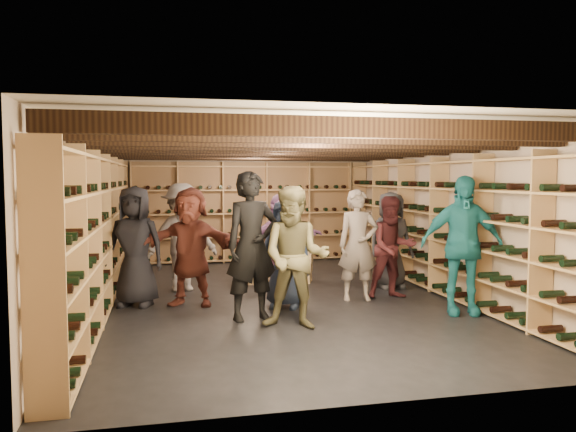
# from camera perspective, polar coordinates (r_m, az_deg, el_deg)

# --- Properties ---
(ground) EXTENTS (8.00, 8.00, 0.00)m
(ground) POSITION_cam_1_polar(r_m,az_deg,el_deg) (8.53, -0.78, -8.41)
(ground) COLOR black
(ground) RESTS_ON ground
(walls) EXTENTS (5.52, 8.02, 2.40)m
(walls) POSITION_cam_1_polar(r_m,az_deg,el_deg) (8.36, -0.79, -0.35)
(walls) COLOR #C3AE98
(walls) RESTS_ON ground
(ceiling) EXTENTS (5.50, 8.00, 0.01)m
(ceiling) POSITION_cam_1_polar(r_m,az_deg,el_deg) (8.35, -0.79, 7.89)
(ceiling) COLOR beige
(ceiling) RESTS_ON walls
(ceiling_joists) EXTENTS (5.40, 7.12, 0.18)m
(ceiling_joists) POSITION_cam_1_polar(r_m,az_deg,el_deg) (8.35, -0.79, 6.93)
(ceiling_joists) COLOR black
(ceiling_joists) RESTS_ON ground
(wine_rack_left) EXTENTS (0.32, 7.50, 2.15)m
(wine_rack_left) POSITION_cam_1_polar(r_m,az_deg,el_deg) (8.25, -18.56, -1.49)
(wine_rack_left) COLOR tan
(wine_rack_left) RESTS_ON ground
(wine_rack_right) EXTENTS (0.32, 7.50, 2.15)m
(wine_rack_right) POSITION_cam_1_polar(r_m,az_deg,el_deg) (9.24, 15.03, -0.85)
(wine_rack_right) COLOR tan
(wine_rack_right) RESTS_ON ground
(wine_rack_back) EXTENTS (4.70, 0.30, 2.15)m
(wine_rack_back) POSITION_cam_1_polar(r_m,az_deg,el_deg) (12.13, -4.44, 0.40)
(wine_rack_back) COLOR tan
(wine_rack_back) RESTS_ON ground
(crate_stack_left) EXTENTS (0.58, 0.48, 0.68)m
(crate_stack_left) POSITION_cam_1_polar(r_m,az_deg,el_deg) (9.84, 0.98, -4.73)
(crate_stack_left) COLOR tan
(crate_stack_left) RESTS_ON ground
(crate_stack_right) EXTENTS (0.54, 0.40, 0.51)m
(crate_stack_right) POSITION_cam_1_polar(r_m,az_deg,el_deg) (9.70, -3.95, -5.38)
(crate_stack_right) COLOR tan
(crate_stack_right) RESTS_ON ground
(crate_loose) EXTENTS (0.56, 0.43, 0.17)m
(crate_loose) POSITION_cam_1_polar(r_m,az_deg,el_deg) (9.79, -1.55, -6.29)
(crate_loose) COLOR tan
(crate_loose) RESTS_ON ground
(person_0) EXTENTS (0.96, 0.77, 1.70)m
(person_0) POSITION_cam_1_polar(r_m,az_deg,el_deg) (8.24, -15.27, -2.98)
(person_0) COLOR black
(person_0) RESTS_ON ground
(person_1) EXTENTS (0.78, 0.60, 1.91)m
(person_1) POSITION_cam_1_polar(r_m,az_deg,el_deg) (7.18, -3.69, -3.05)
(person_1) COLOR black
(person_1) RESTS_ON ground
(person_2) EXTENTS (1.02, 0.92, 1.72)m
(person_2) POSITION_cam_1_polar(r_m,az_deg,el_deg) (6.77, 0.77, -4.25)
(person_2) COLOR brown
(person_2) RESTS_ON ground
(person_4) EXTENTS (1.17, 0.72, 1.85)m
(person_4) POSITION_cam_1_polar(r_m,az_deg,el_deg) (7.83, 17.24, -2.83)
(person_4) COLOR teal
(person_4) RESTS_ON ground
(person_5) EXTENTS (1.64, 1.02, 1.69)m
(person_5) POSITION_cam_1_polar(r_m,az_deg,el_deg) (8.11, -9.89, -3.05)
(person_5) COLOR brown
(person_5) RESTS_ON ground
(person_6) EXTENTS (0.87, 0.75, 1.51)m
(person_6) POSITION_cam_1_polar(r_m,az_deg,el_deg) (7.87, -0.29, -3.86)
(person_6) COLOR #1F2A40
(person_6) RESTS_ON ground
(person_7) EXTENTS (0.64, 0.46, 1.65)m
(person_7) POSITION_cam_1_polar(r_m,az_deg,el_deg) (8.39, 7.14, -2.94)
(person_7) COLOR gray
(person_7) RESTS_ON ground
(person_8) EXTENTS (0.75, 0.59, 1.54)m
(person_8) POSITION_cam_1_polar(r_m,az_deg,el_deg) (8.61, 10.56, -3.16)
(person_8) COLOR #44191C
(person_8) RESTS_ON ground
(person_9) EXTENTS (1.21, 0.82, 1.73)m
(person_9) POSITION_cam_1_polar(r_m,az_deg,el_deg) (9.15, -10.73, -2.15)
(person_9) COLOR #9D9690
(person_9) RESTS_ON ground
(person_11) EXTENTS (1.52, 0.85, 1.56)m
(person_11) POSITION_cam_1_polar(r_m,az_deg,el_deg) (9.73, -0.60, -2.23)
(person_11) COLOR #945F98
(person_11) RESTS_ON ground
(person_12) EXTENTS (0.82, 0.58, 1.59)m
(person_12) POSITION_cam_1_polar(r_m,az_deg,el_deg) (9.40, 10.38, -2.41)
(person_12) COLOR #35353A
(person_12) RESTS_ON ground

